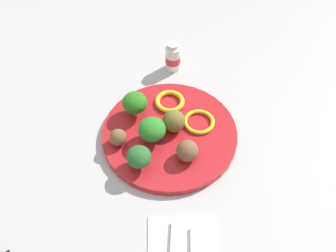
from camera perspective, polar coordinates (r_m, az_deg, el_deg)
name	(u,v)px	position (r m, az deg, el deg)	size (l,w,h in m)	color
ground_plane	(168,137)	(0.84, 0.00, -1.53)	(4.00, 4.00, 0.00)	#B2B2AD
plate	(168,134)	(0.83, 0.00, -1.20)	(0.28, 0.28, 0.02)	red
broccoli_floret_mid_right	(150,130)	(0.79, -2.54, -0.50)	(0.06, 0.06, 0.06)	#A0BD69
broccoli_floret_back_left	(137,157)	(0.75, -4.43, -4.42)	(0.05, 0.05, 0.05)	#ACCC69
broccoli_floret_mid_left	(133,103)	(0.83, -4.98, 3.32)	(0.05, 0.05, 0.06)	#A8C27A
meatball_center	(186,151)	(0.77, 2.54, -3.57)	(0.04, 0.04, 0.04)	brown
meatball_front_left	(172,121)	(0.81, 0.59, 0.71)	(0.05, 0.05, 0.05)	brown
meatball_far_rim	(116,137)	(0.80, -7.36, -1.63)	(0.03, 0.03, 0.03)	brown
pepper_ring_far_rim	(170,101)	(0.87, 0.35, 3.52)	(0.06, 0.06, 0.01)	yellow
pepper_ring_mid_left	(197,122)	(0.84, 4.22, 0.60)	(0.07, 0.07, 0.01)	yellow
yogurt_bottle	(172,58)	(0.95, 0.50, 9.73)	(0.04, 0.04, 0.07)	white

